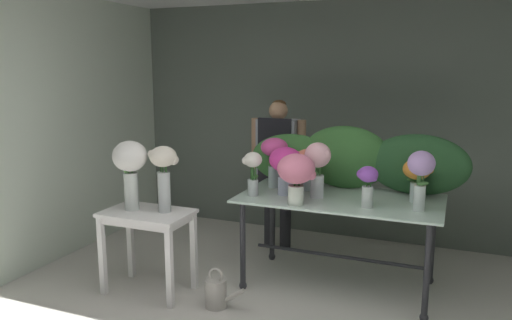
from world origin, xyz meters
The scene contains 19 objects.
ground_plane centered at (0.00, 1.65, 0.00)m, with size 7.27×7.27×0.00m, color beige.
wall_back centered at (0.00, 3.30, 1.34)m, with size 5.22×0.12×2.69m, color slate.
wall_left centered at (-2.61, 1.65, 1.34)m, with size 0.12×3.42×2.69m, color silver.
display_table_glass centered at (0.28, 1.85, 0.70)m, with size 1.75×0.95×0.84m.
side_table_white centered at (-1.24, 1.12, 0.62)m, with size 0.76×0.48×0.73m.
florist centered at (-0.56, 2.57, 1.00)m, with size 0.61×0.24×1.62m.
foliage_backdrop centered at (0.30, 2.21, 1.10)m, with size 2.04×0.29×0.59m.
vase_violet_peonies centered at (0.55, 1.62, 1.04)m, with size 0.17×0.16×0.34m.
vase_blush_dahlias centered at (0.09, 1.77, 1.14)m, with size 0.23×0.23×0.49m.
vase_lilac_snapdragons centered at (0.95, 1.68, 1.15)m, with size 0.21×0.21×0.48m.
vase_ivory_ranunculus centered at (-0.46, 1.62, 1.07)m, with size 0.17×0.17×0.39m.
vase_coral_carnations centered at (-0.06, 2.00, 1.10)m, with size 0.24×0.22×0.39m.
vase_magenta_stock centered at (-0.20, 1.76, 1.11)m, with size 0.29×0.29×0.43m.
vase_sunset_freesia centered at (0.90, 1.95, 1.08)m, with size 0.25×0.23×0.37m.
vase_fuchsia_anemones centered at (-0.39, 2.00, 1.15)m, with size 0.26×0.26×0.47m.
vase_rosy_lilies centered at (-0.02, 1.49, 1.11)m, with size 0.33×0.32×0.43m.
vase_white_roses_tall centered at (-1.39, 1.12, 1.13)m, with size 0.32×0.30×0.61m.
vase_cream_lisianthus_tall centered at (-1.09, 1.17, 1.10)m, with size 0.26×0.23×0.57m.
watering_can centered at (-0.56, 1.08, 0.13)m, with size 0.35×0.18×0.34m.
Camera 1 is at (1.20, -2.37, 1.96)m, focal length 35.09 mm.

